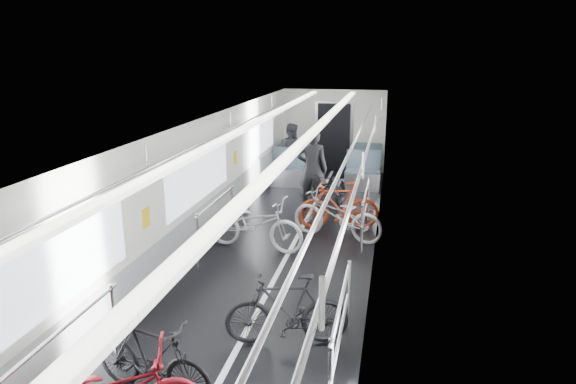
# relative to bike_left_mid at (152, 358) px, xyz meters

# --- Properties ---
(car_shell) EXTENTS (3.02, 14.01, 2.41)m
(car_shell) POSITION_rel_bike_left_mid_xyz_m (0.59, 5.54, 0.67)
(car_shell) COLOR black
(car_shell) RESTS_ON ground
(bike_left_mid) EXTENTS (1.58, 0.78, 0.91)m
(bike_left_mid) POSITION_rel_bike_left_mid_xyz_m (0.00, 0.00, 0.00)
(bike_left_mid) COLOR black
(bike_left_mid) RESTS_ON floor
(bike_left_far) EXTENTS (1.95, 0.94, 0.98)m
(bike_left_far) POSITION_rel_bike_left_mid_xyz_m (-0.05, 4.22, 0.04)
(bike_left_far) COLOR silver
(bike_left_far) RESTS_ON floor
(bike_right_near) EXTENTS (1.59, 0.78, 0.92)m
(bike_right_near) POSITION_rel_bike_left_mid_xyz_m (1.16, 1.28, 0.00)
(bike_right_near) COLOR black
(bike_right_near) RESTS_ON floor
(bike_right_mid) EXTENTS (1.92, 1.11, 0.95)m
(bike_right_mid) POSITION_rel_bike_left_mid_xyz_m (1.35, 5.02, 0.02)
(bike_right_mid) COLOR #AAAAAF
(bike_right_mid) RESTS_ON floor
(bike_right_far) EXTENTS (1.70, 0.81, 0.99)m
(bike_right_far) POSITION_rel_bike_left_mid_xyz_m (1.32, 5.62, 0.04)
(bike_right_far) COLOR #A53014
(bike_right_far) RESTS_ON floor
(bike_aisle) EXTENTS (1.04, 1.98, 0.99)m
(bike_aisle) POSITION_rel_bike_left_mid_xyz_m (1.07, 6.63, 0.04)
(bike_aisle) COLOR black
(bike_aisle) RESTS_ON floor
(person_standing) EXTENTS (0.72, 0.49, 1.90)m
(person_standing) POSITION_rel_bike_left_mid_xyz_m (0.59, 6.73, 0.49)
(person_standing) COLOR black
(person_standing) RESTS_ON floor
(person_seated) EXTENTS (0.84, 0.69, 1.57)m
(person_seated) POSITION_rel_bike_left_mid_xyz_m (-0.44, 9.46, 0.33)
(person_seated) COLOR #312E37
(person_seated) RESTS_ON floor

